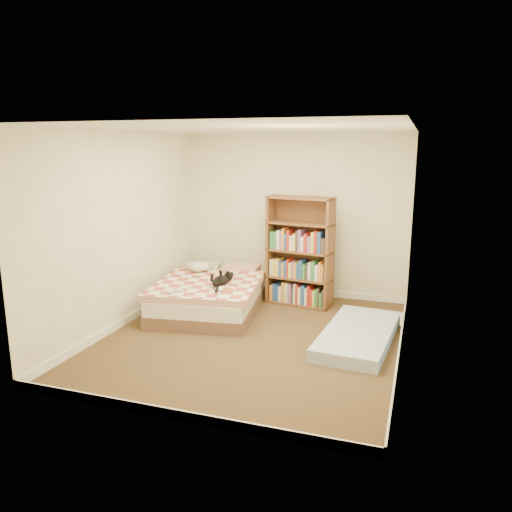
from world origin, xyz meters
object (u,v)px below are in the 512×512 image
(bookshelf, at_px, (300,266))
(floor_mattress, at_px, (358,335))
(white_dog, at_px, (199,267))
(bed, at_px, (211,294))
(black_cat, at_px, (222,280))

(bookshelf, bearing_deg, floor_mattress, -40.75)
(white_dog, bearing_deg, bookshelf, -12.70)
(floor_mattress, xyz_separation_m, white_dog, (-2.50, 0.87, 0.45))
(bed, relative_size, bookshelf, 1.29)
(floor_mattress, distance_m, white_dog, 2.69)
(floor_mattress, bearing_deg, bed, 170.81)
(bookshelf, xyz_separation_m, floor_mattress, (1.02, -1.20, -0.50))
(floor_mattress, distance_m, black_cat, 1.97)
(black_cat, bearing_deg, floor_mattress, -0.95)
(bed, height_order, floor_mattress, bed)
(black_cat, distance_m, white_dog, 0.84)
(floor_mattress, height_order, black_cat, black_cat)
(black_cat, bearing_deg, bookshelf, 54.02)
(bed, bearing_deg, floor_mattress, -22.14)
(white_dog, bearing_deg, bed, -69.93)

